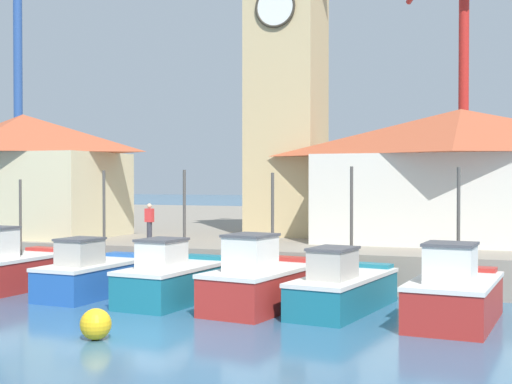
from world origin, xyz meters
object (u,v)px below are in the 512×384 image
(fishing_boat_mid_right, at_px, (454,295))
(port_crane_near, at_px, (461,108))
(port_crane_far, at_px, (19,94))
(clock_tower, at_px, (287,71))
(warehouse_right, at_px, (460,175))
(fishing_boat_left_inner, at_px, (174,279))
(fishing_boat_left_outer, at_px, (93,275))
(warehouse_left, at_px, (23,173))
(fishing_boat_mid_left, at_px, (262,283))
(mooring_buoy, at_px, (96,324))
(fishing_boat_far_left, at_px, (8,268))
(fishing_boat_center, at_px, (343,288))
(dock_worker_near_tower, at_px, (149,222))

(fishing_boat_mid_right, bearing_deg, port_crane_near, 93.69)
(port_crane_near, height_order, port_crane_far, port_crane_far)
(clock_tower, height_order, warehouse_right, clock_tower)
(fishing_boat_left_inner, bearing_deg, fishing_boat_left_outer, 176.00)
(warehouse_left, height_order, port_crane_far, port_crane_far)
(fishing_boat_mid_left, xyz_separation_m, mooring_buoy, (-2.46, -5.46, -0.42))
(fishing_boat_far_left, distance_m, clock_tower, 15.46)
(fishing_boat_left_inner, xyz_separation_m, fishing_boat_mid_left, (3.09, -0.11, 0.06))
(fishing_boat_mid_left, xyz_separation_m, port_crane_far, (-22.69, 17.03, 8.63))
(fishing_boat_left_outer, xyz_separation_m, clock_tower, (3.48, 10.90, 8.37))
(fishing_boat_left_outer, distance_m, mooring_buoy, 6.95)
(fishing_boat_left_inner, relative_size, fishing_boat_mid_right, 1.05)
(fishing_boat_left_outer, bearing_deg, port_crane_near, 61.93)
(fishing_boat_mid_left, xyz_separation_m, clock_tower, (-2.82, 11.23, 8.28))
(mooring_buoy, bearing_deg, clock_tower, 91.21)
(warehouse_left, distance_m, mooring_buoy, 17.50)
(fishing_boat_left_outer, relative_size, warehouse_right, 0.40)
(clock_tower, height_order, warehouse_left, clock_tower)
(fishing_boat_center, bearing_deg, fishing_boat_left_inner, -176.32)
(warehouse_left, distance_m, port_crane_near, 23.48)
(fishing_boat_mid_left, relative_size, fishing_boat_mid_right, 1.10)
(fishing_boat_left_inner, xyz_separation_m, clock_tower, (0.27, 11.13, 8.34))
(fishing_boat_far_left, relative_size, fishing_boat_left_outer, 1.05)
(fishing_boat_mid_right, distance_m, warehouse_left, 21.60)
(fishing_boat_mid_left, height_order, warehouse_right, warehouse_right)
(fishing_boat_far_left, bearing_deg, clock_tower, 57.52)
(fishing_boat_mid_right, distance_m, clock_tower, 16.60)
(dock_worker_near_tower, bearing_deg, fishing_boat_center, -28.19)
(fishing_boat_left_inner, xyz_separation_m, warehouse_right, (8.28, 9.40, 3.44))
(fishing_boat_center, height_order, clock_tower, clock_tower)
(fishing_boat_mid_left, bearing_deg, mooring_buoy, -114.31)
(fishing_boat_left_outer, distance_m, port_crane_far, 24.97)
(fishing_boat_center, distance_m, warehouse_right, 10.08)
(warehouse_right, bearing_deg, port_crane_near, 94.01)
(fishing_boat_mid_right, bearing_deg, fishing_boat_center, 167.11)
(fishing_boat_left_outer, height_order, mooring_buoy, fishing_boat_left_outer)
(warehouse_right, bearing_deg, mooring_buoy, -117.10)
(fishing_boat_far_left, distance_m, fishing_boat_left_inner, 6.74)
(fishing_boat_center, xyz_separation_m, warehouse_right, (2.76, 9.04, 3.50))
(fishing_boat_center, xyz_separation_m, warehouse_left, (-16.76, 6.34, 3.58))
(port_crane_near, distance_m, port_crane_far, 27.37)
(fishing_boat_left_outer, relative_size, fishing_boat_mid_right, 1.03)
(fishing_boat_left_inner, bearing_deg, mooring_buoy, -83.61)
(fishing_boat_mid_right, bearing_deg, clock_tower, 126.65)
(fishing_boat_far_left, bearing_deg, fishing_boat_center, 1.11)
(warehouse_left, bearing_deg, fishing_boat_mid_left, -25.38)
(clock_tower, bearing_deg, port_crane_near, 51.83)
(fishing_boat_left_outer, relative_size, mooring_buoy, 5.99)
(mooring_buoy, bearing_deg, fishing_boat_left_outer, 123.55)
(fishing_boat_far_left, bearing_deg, mooring_buoy, -37.64)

